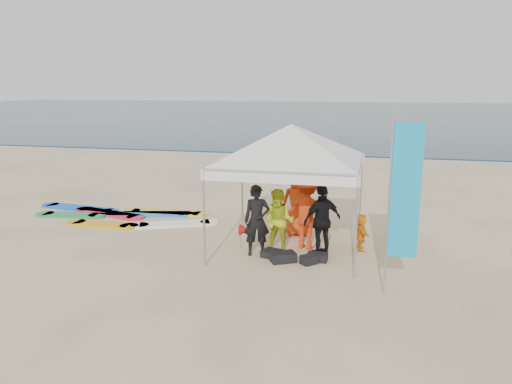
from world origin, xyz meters
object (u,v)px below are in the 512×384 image
object	(u,v)px
person_black_a	(257,220)
person_yellow	(279,221)
marker_pennant	(245,230)
surfboard_spread	(122,215)
person_seated	(361,232)
canopy_tent	(291,124)
person_orange_b	(298,203)
feather_flag	(404,194)
person_black_b	(322,220)
person_orange_a	(307,212)

from	to	relation	value
person_black_a	person_yellow	world-z (taller)	person_black_a
person_black_a	marker_pennant	xyz separation A→B (m)	(-0.36, 0.29, -0.34)
marker_pennant	surfboard_spread	bearing A→B (deg)	154.12
person_black_a	person_yellow	bearing A→B (deg)	10.31
person_seated	canopy_tent	xyz separation A→B (m)	(-1.71, -0.25, 2.58)
person_seated	marker_pennant	bearing A→B (deg)	93.26
person_orange_b	feather_flag	distance (m)	4.35
person_yellow	person_black_b	bearing A→B (deg)	12.10
person_orange_b	marker_pennant	bearing A→B (deg)	40.19
canopy_tent	marker_pennant	world-z (taller)	canopy_tent
surfboard_spread	person_black_b	bearing A→B (deg)	-18.63
person_black_b	person_orange_a	bearing A→B (deg)	-87.45
person_black_b	person_orange_b	xyz separation A→B (m)	(-0.79, 1.45, 0.04)
person_black_b	marker_pennant	xyz separation A→B (m)	(-1.85, -0.03, -0.36)
person_black_b	feather_flag	distance (m)	2.82
person_orange_a	feather_flag	size ratio (longest dim) A/B	0.54
surfboard_spread	marker_pennant	bearing A→B (deg)	-25.88
person_black_a	person_orange_a	distance (m)	1.33
person_orange_b	canopy_tent	xyz separation A→B (m)	(-0.02, -1.11, 2.15)
person_yellow	marker_pennant	distance (m)	0.89
person_seated	person_black_b	bearing A→B (deg)	113.88
person_black_a	marker_pennant	bearing A→B (deg)	124.51
person_black_a	person_seated	size ratio (longest dim) A/B	1.86
person_yellow	marker_pennant	size ratio (longest dim) A/B	2.44
person_yellow	canopy_tent	size ratio (longest dim) A/B	0.34
person_orange_a	person_yellow	bearing A→B (deg)	55.58
person_black_b	person_orange_b	bearing A→B (deg)	-101.25
person_yellow	canopy_tent	xyz separation A→B (m)	(0.20, 0.40, 2.26)
person_orange_b	surfboard_spread	xyz separation A→B (m)	(-5.49, 0.67, -0.85)
feather_flag	marker_pennant	bearing A→B (deg)	151.04
canopy_tent	marker_pennant	distance (m)	2.77
person_orange_b	canopy_tent	size ratio (longest dim) A/B	0.39
feather_flag	person_black_a	bearing A→B (deg)	152.27
person_seated	surfboard_spread	world-z (taller)	person_seated
person_orange_b	person_seated	distance (m)	1.94
canopy_tent	person_black_b	bearing A→B (deg)	-22.06
feather_flag	canopy_tent	bearing A→B (deg)	137.04
person_black_a	marker_pennant	distance (m)	0.58
person_black_a	person_black_b	distance (m)	1.52
marker_pennant	feather_flag	bearing A→B (deg)	-28.96
person_yellow	surfboard_spread	bearing A→B (deg)	165.48
person_black_a	person_black_b	world-z (taller)	person_black_b
person_black_a	canopy_tent	world-z (taller)	canopy_tent
person_orange_b	surfboard_spread	distance (m)	5.60
canopy_tent	surfboard_spread	size ratio (longest dim) A/B	0.78
person_orange_a	marker_pennant	distance (m)	1.58
person_yellow	surfboard_spread	xyz separation A→B (m)	(-5.27, 2.19, -0.74)
person_yellow	feather_flag	world-z (taller)	feather_flag
person_black_b	person_seated	world-z (taller)	person_black_b
person_yellow	person_orange_a	xyz separation A→B (m)	(0.60, 0.52, 0.14)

